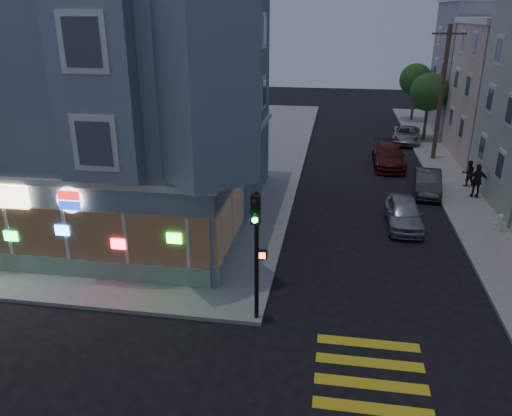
% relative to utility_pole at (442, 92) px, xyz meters
% --- Properties ---
extents(ground, '(120.00, 120.00, 0.00)m').
position_rel_utility_pole_xyz_m(ground, '(-12.00, -24.00, -4.80)').
color(ground, black).
rests_on(ground, ground).
extents(sidewalk_nw, '(33.00, 42.00, 0.15)m').
position_rel_utility_pole_xyz_m(sidewalk_nw, '(-25.50, -1.00, -4.72)').
color(sidewalk_nw, gray).
rests_on(sidewalk_nw, ground).
extents(corner_building, '(14.60, 14.60, 11.40)m').
position_rel_utility_pole_xyz_m(corner_building, '(-18.00, -13.02, 1.02)').
color(corner_building, slate).
rests_on(corner_building, sidewalk_nw).
extents(utility_pole, '(2.20, 0.30, 9.00)m').
position_rel_utility_pole_xyz_m(utility_pole, '(0.00, 0.00, 0.00)').
color(utility_pole, '#4C3826').
rests_on(utility_pole, sidewalk_ne).
extents(street_tree_near, '(3.00, 3.00, 5.30)m').
position_rel_utility_pole_xyz_m(street_tree_near, '(0.20, 6.00, -0.86)').
color(street_tree_near, '#4C3826').
rests_on(street_tree_near, sidewalk_ne).
extents(street_tree_far, '(3.00, 3.00, 5.30)m').
position_rel_utility_pole_xyz_m(street_tree_far, '(0.20, 14.00, -0.86)').
color(street_tree_far, '#4C3826').
rests_on(street_tree_far, sidewalk_ne).
extents(pedestrian_a, '(0.82, 0.68, 1.56)m').
position_rel_utility_pole_xyz_m(pedestrian_a, '(1.00, -5.94, -3.87)').
color(pedestrian_a, black).
rests_on(pedestrian_a, sidewalk_ne).
extents(pedestrian_b, '(1.14, 0.53, 1.90)m').
position_rel_utility_pole_xyz_m(pedestrian_b, '(1.00, -7.96, -3.70)').
color(pedestrian_b, black).
rests_on(pedestrian_b, sidewalk_ne).
extents(parked_car_a, '(1.65, 4.08, 1.39)m').
position_rel_utility_pole_xyz_m(parked_car_a, '(-3.40, -12.53, -4.10)').
color(parked_car_a, '#9DA0A4').
rests_on(parked_car_a, ground).
extents(parked_car_b, '(1.85, 4.17, 1.33)m').
position_rel_utility_pole_xyz_m(parked_car_b, '(-1.50, -7.33, -4.13)').
color(parked_car_b, '#383B3D').
rests_on(parked_car_b, ground).
extents(parked_car_c, '(2.05, 5.01, 1.45)m').
position_rel_utility_pole_xyz_m(parked_car_c, '(-3.28, -2.13, -4.07)').
color(parked_car_c, '#541813').
rests_on(parked_car_c, ground).
extents(parked_car_d, '(2.66, 4.81, 1.28)m').
position_rel_utility_pole_xyz_m(parked_car_d, '(-1.30, 5.08, -4.16)').
color(parked_car_d, '#989CA1').
rests_on(parked_car_d, ground).
extents(traffic_signal, '(0.52, 0.51, 4.52)m').
position_rel_utility_pole_xyz_m(traffic_signal, '(-9.18, -21.81, -1.59)').
color(traffic_signal, black).
rests_on(traffic_signal, sidewalk_nw).
extents(fire_hydrant, '(0.49, 0.28, 0.85)m').
position_rel_utility_pole_xyz_m(fire_hydrant, '(1.00, -12.67, -4.20)').
color(fire_hydrant, white).
rests_on(fire_hydrant, sidewalk_ne).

